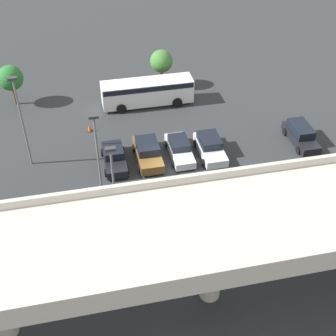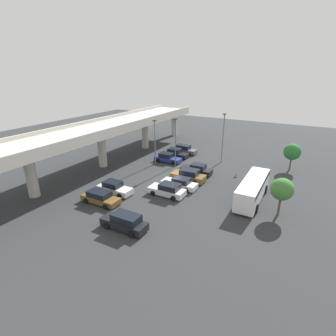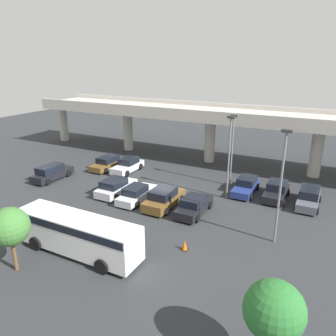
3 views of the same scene
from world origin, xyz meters
TOP-DOWN VIEW (x-y plane):
  - ground_plane at (0.00, 0.00)m, footprint 106.29×106.29m
  - highway_overpass at (-0.00, 12.51)m, footprint 50.91×7.51m
  - parked_car_0 at (-12.75, -1.77)m, footprint 1.98×4.77m
  - parked_car_1 at (-9.77, 4.13)m, footprint 2.04×4.81m
  - parked_car_2 at (-6.99, 4.34)m, footprint 2.02×4.61m
  - parked_car_3 at (-4.22, -1.82)m, footprint 2.17×4.64m
  - parked_car_4 at (-1.56, -2.20)m, footprint 2.00×4.75m
  - parked_car_5 at (1.26, -2.17)m, footprint 2.24×4.84m
  - parked_car_6 at (4.18, -2.18)m, footprint 2.02×4.65m
  - parked_car_7 at (6.90, 4.38)m, footprint 1.99×4.58m
  - parked_car_8 at (9.81, 4.30)m, footprint 2.09×4.33m
  - parked_car_9 at (12.67, 4.02)m, footprint 1.97×4.52m
  - shuttle_bus at (-0.38, -11.28)m, footprint 9.17×2.54m
  - lamp_post_near_aisle at (11.15, -3.71)m, footprint 0.70×0.35m
  - lamp_post_mid_lot at (5.65, 2.22)m, footprint 0.70×0.35m
  - lamp_post_by_overpass at (4.92, 5.59)m, footprint 0.70×0.35m
  - tree_front_left at (-2.53, -14.57)m, footprint 2.39×2.39m
  - tree_front_right at (12.80, -14.24)m, footprint 2.52×2.52m
  - traffic_cone at (5.85, -7.66)m, footprint 0.44×0.44m

SIDE VIEW (x-z plane):
  - ground_plane at x=0.00m, z-range 0.00..0.00m
  - traffic_cone at x=5.85m, z-range -0.02..0.68m
  - parked_car_4 at x=-1.56m, z-range -0.06..1.42m
  - parked_car_1 at x=-9.77m, z-range -0.03..1.43m
  - parked_car_7 at x=6.90m, z-range -0.06..1.47m
  - parked_car_6 at x=4.18m, z-range -0.07..1.51m
  - parked_car_2 at x=-6.99m, z-range -0.06..1.53m
  - parked_car_8 at x=9.81m, z-range -0.07..1.54m
  - parked_car_3 at x=-4.22m, z-range -0.05..1.54m
  - parked_car_9 at x=12.67m, z-range -0.04..1.56m
  - parked_car_5 at x=1.26m, z-range -0.06..1.65m
  - parked_car_0 at x=-12.75m, z-range -0.04..1.64m
  - shuttle_bus at x=-0.38m, z-range 0.27..2.89m
  - tree_front_right at x=12.80m, z-range 0.84..5.06m
  - tree_front_left at x=-2.53m, z-range 0.90..5.11m
  - lamp_post_by_overpass at x=4.92m, z-range 0.68..8.04m
  - lamp_post_mid_lot at x=5.65m, z-range 0.68..8.48m
  - lamp_post_near_aisle at x=11.15m, z-range 0.69..8.93m
  - highway_overpass at x=0.00m, z-range 2.16..9.17m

